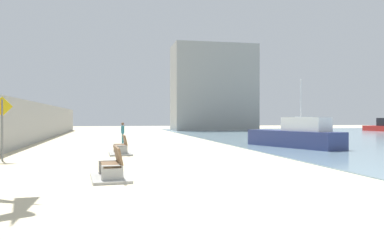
# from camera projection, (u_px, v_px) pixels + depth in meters

# --- Properties ---
(ground_plane) EXTENTS (120.00, 120.00, 0.00)m
(ground_plane) POSITION_uv_depth(u_px,v_px,m) (136.00, 144.00, 27.86)
(ground_plane) COLOR beige
(seawall) EXTENTS (0.80, 64.00, 2.99)m
(seawall) POSITION_uv_depth(u_px,v_px,m) (23.00, 123.00, 26.31)
(seawall) COLOR #9E9E99
(seawall) RESTS_ON ground
(bench_near) EXTENTS (1.26, 2.18, 0.98)m
(bench_near) POSITION_uv_depth(u_px,v_px,m) (111.00, 171.00, 11.82)
(bench_near) COLOR #9E9E99
(bench_near) RESTS_ON ground
(bench_far) EXTENTS (1.17, 2.14, 0.98)m
(bench_far) POSITION_uv_depth(u_px,v_px,m) (121.00, 150.00, 19.85)
(bench_far) COLOR #9E9E99
(bench_far) RESTS_ON ground
(person_walking) EXTENTS (0.24, 0.52, 1.52)m
(person_walking) POSITION_uv_depth(u_px,v_px,m) (123.00, 132.00, 27.64)
(person_walking) COLOR teal
(person_walking) RESTS_ON ground
(boat_distant) EXTENTS (2.63, 5.20, 6.17)m
(boat_distant) POSITION_uv_depth(u_px,v_px,m) (302.00, 127.00, 43.94)
(boat_distant) COLOR beige
(boat_distant) RESTS_ON water_bay
(boat_far_right) EXTENTS (3.78, 6.90, 1.84)m
(boat_far_right) POSITION_uv_depth(u_px,v_px,m) (296.00, 136.00, 24.06)
(boat_far_right) COLOR navy
(boat_far_right) RESTS_ON water_bay
(boat_far_left) EXTENTS (2.36, 5.73, 1.78)m
(boat_far_left) POSITION_uv_depth(u_px,v_px,m) (384.00, 126.00, 52.89)
(boat_far_left) COLOR red
(boat_far_left) RESTS_ON water_bay
(pedestrian_sign) EXTENTS (0.85, 0.08, 2.75)m
(pedestrian_sign) POSITION_uv_depth(u_px,v_px,m) (2.00, 121.00, 16.75)
(pedestrian_sign) COLOR slate
(pedestrian_sign) RESTS_ON ground
(harbor_building) EXTENTS (12.00, 6.00, 12.45)m
(harbor_building) POSITION_uv_depth(u_px,v_px,m) (214.00, 88.00, 57.92)
(harbor_building) COLOR gray
(harbor_building) RESTS_ON ground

